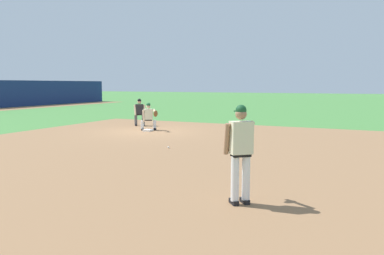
% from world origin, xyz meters
% --- Properties ---
extents(ground_plane, '(160.00, 160.00, 0.00)m').
position_xyz_m(ground_plane, '(0.00, 0.00, 0.00)').
color(ground_plane, '#47843D').
extents(infield_dirt_patch, '(18.00, 18.00, 0.01)m').
position_xyz_m(infield_dirt_patch, '(-4.30, -3.66, 0.00)').
color(infield_dirt_patch, '#936B47').
rests_on(infield_dirt_patch, ground).
extents(first_base_bag, '(0.38, 0.38, 0.09)m').
position_xyz_m(first_base_bag, '(0.00, 0.00, 0.04)').
color(first_base_bag, white).
rests_on(first_base_bag, ground).
extents(baseball, '(0.07, 0.07, 0.07)m').
position_xyz_m(baseball, '(-3.78, -3.17, 0.04)').
color(baseball, white).
rests_on(baseball, ground).
extents(pitcher, '(0.85, 0.56, 1.86)m').
position_xyz_m(pitcher, '(-8.55, -7.30, 1.06)').
color(pitcher, black).
rests_on(pitcher, ground).
extents(first_baseman, '(0.77, 1.07, 1.34)m').
position_xyz_m(first_baseman, '(0.34, 0.14, 0.73)').
color(first_baseman, black).
rests_on(first_baseman, ground).
extents(umpire, '(0.66, 0.68, 1.46)m').
position_xyz_m(umpire, '(1.87, 1.68, 0.79)').
color(umpire, black).
rests_on(umpire, ground).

